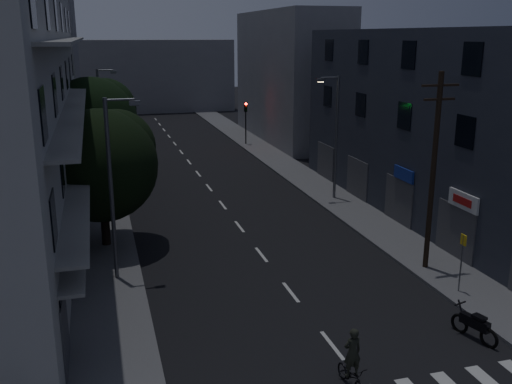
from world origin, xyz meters
TOP-DOWN VIEW (x-y plane):
  - ground at (0.00, 25.00)m, footprint 160.00×160.00m
  - sidewalk_left at (-7.50, 25.00)m, footprint 3.00×90.00m
  - sidewalk_right at (7.50, 25.00)m, footprint 3.00×90.00m
  - lane_markings at (0.00, 31.25)m, footprint 0.15×60.50m
  - building_left at (-11.98, 18.00)m, footprint 7.00×36.00m
  - building_right at (11.99, 14.00)m, footprint 6.19×28.00m
  - building_far_left at (-12.00, 48.00)m, footprint 6.00×20.00m
  - building_far_right at (12.00, 42.00)m, footprint 6.00×20.00m
  - building_far_end at (0.00, 70.00)m, footprint 24.00×8.00m
  - tree_near at (-7.38, 14.32)m, footprint 5.70×5.70m
  - tree_mid at (-7.73, 26.52)m, footprint 6.31×6.31m
  - tree_far at (-7.44, 34.05)m, footprint 5.04×5.04m
  - traffic_signal_far_right at (6.75, 39.68)m, footprint 0.28×0.37m
  - traffic_signal_far_left at (-6.69, 39.24)m, footprint 0.28×0.37m
  - street_lamp_left_near at (-6.98, 9.80)m, footprint 1.51×0.25m
  - street_lamp_right at (7.34, 19.23)m, footprint 1.51×0.25m
  - street_lamp_left_far at (-7.06, 31.09)m, footprint 1.51×0.25m
  - utility_pole at (6.88, 7.12)m, footprint 1.80×0.24m
  - bus_stop_sign at (6.80, 4.40)m, footprint 0.06×0.35m
  - motorcycle at (5.10, 1.05)m, footprint 0.81×1.97m
  - cyclist at (-0.44, -0.49)m, footprint 0.71×1.66m

SIDE VIEW (x-z plane):
  - ground at x=0.00m, z-range 0.00..0.00m
  - lane_markings at x=0.00m, z-range 0.00..0.01m
  - sidewalk_left at x=-7.50m, z-range 0.00..0.15m
  - sidewalk_right at x=7.50m, z-range 0.00..0.15m
  - motorcycle at x=5.10m, z-range -0.14..1.16m
  - cyclist at x=-0.44m, z-range -0.33..1.72m
  - bus_stop_sign at x=6.80m, z-range 0.63..3.15m
  - traffic_signal_far_right at x=6.75m, z-range 1.05..5.15m
  - traffic_signal_far_left at x=-6.69m, z-range 1.05..5.15m
  - tree_far at x=-7.44m, z-range 0.94..7.16m
  - tree_near at x=-7.38m, z-range 1.03..8.06m
  - street_lamp_left_near at x=-6.98m, z-range 0.60..8.60m
  - street_lamp_right at x=7.34m, z-range 0.60..8.60m
  - street_lamp_left_far at x=-7.06m, z-range 0.60..8.60m
  - utility_pole at x=6.88m, z-range 0.37..9.37m
  - tree_mid at x=-7.73m, z-range 1.12..8.88m
  - building_far_end at x=0.00m, z-range 0.00..10.00m
  - building_right at x=11.99m, z-range 0.00..11.00m
  - building_far_right at x=12.00m, z-range 0.00..13.00m
  - building_left at x=-11.98m, z-range -0.01..13.99m
  - building_far_left at x=-12.00m, z-range 0.00..16.00m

